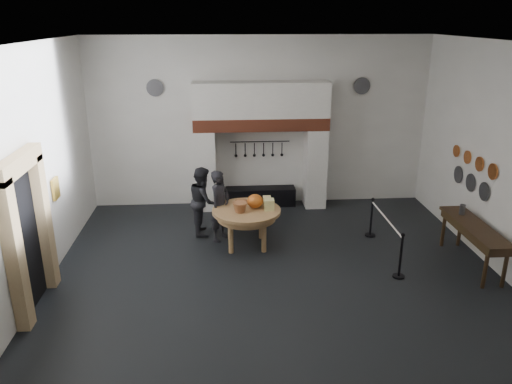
{
  "coord_description": "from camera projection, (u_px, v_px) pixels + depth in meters",
  "views": [
    {
      "loc": [
        -1.04,
        -9.12,
        4.93
      ],
      "look_at": [
        -0.32,
        1.0,
        1.35
      ],
      "focal_mm": 35.0,
      "sensor_mm": 36.0,
      "label": 1
    }
  ],
  "objects": [
    {
      "name": "wall_left",
      "position": [
        35.0,
        170.0,
        9.24
      ],
      "size": [
        0.02,
        8.0,
        4.5
      ],
      "primitive_type": "cube",
      "color": "white",
      "rests_on": "floor"
    },
    {
      "name": "ceiling",
      "position": [
        278.0,
        42.0,
        8.79
      ],
      "size": [
        9.0,
        8.0,
        0.02
      ],
      "primitive_type": "cube",
      "color": "silver",
      "rests_on": "wall_back"
    },
    {
      "name": "cheese_block_big",
      "position": [
        269.0,
        205.0,
        11.04
      ],
      "size": [
        0.22,
        0.22,
        0.24
      ],
      "primitive_type": "cube",
      "color": "#DAD282",
      "rests_on": "work_table"
    },
    {
      "name": "door_jamb_far",
      "position": [
        44.0,
        223.0,
        9.28
      ],
      "size": [
        0.22,
        0.3,
        2.6
      ],
      "primitive_type": "cube",
      "color": "tan",
      "rests_on": "floor"
    },
    {
      "name": "barrier_rope",
      "position": [
        386.0,
        219.0,
        10.65
      ],
      "size": [
        0.04,
        2.0,
        0.04
      ],
      "primitive_type": "cylinder",
      "rotation": [
        1.57,
        0.0,
        0.0
      ],
      "color": "white",
      "rests_on": "barrier_post_near"
    },
    {
      "name": "copper_pan_b",
      "position": [
        479.0,
        164.0,
        10.65
      ],
      "size": [
        0.03,
        0.32,
        0.32
      ],
      "primitive_type": "cylinder",
      "rotation": [
        0.0,
        1.57,
        0.0
      ],
      "color": "#C6662D",
      "rests_on": "wall_right"
    },
    {
      "name": "work_table",
      "position": [
        246.0,
        211.0,
        11.1
      ],
      "size": [
        1.79,
        1.79,
        0.07
      ],
      "primitive_type": "cylinder",
      "rotation": [
        0.0,
        0.0,
        0.18
      ],
      "color": "tan",
      "rests_on": "floor"
    },
    {
      "name": "wall_right",
      "position": [
        502.0,
        160.0,
        9.85
      ],
      "size": [
        0.02,
        8.0,
        4.5
      ],
      "primitive_type": "cube",
      "color": "white",
      "rests_on": "floor"
    },
    {
      "name": "side_table",
      "position": [
        475.0,
        227.0,
        10.19
      ],
      "size": [
        0.55,
        2.2,
        0.06
      ],
      "primitive_type": "cube",
      "color": "#332412",
      "rests_on": "floor"
    },
    {
      "name": "pewter_jug",
      "position": [
        462.0,
        210.0,
        10.71
      ],
      "size": [
        0.12,
        0.12,
        0.22
      ],
      "primitive_type": "cylinder",
      "color": "#47474C",
      "rests_on": "side_table"
    },
    {
      "name": "visitor_far",
      "position": [
        203.0,
        201.0,
        11.78
      ],
      "size": [
        0.67,
        0.83,
        1.64
      ],
      "primitive_type": "imported",
      "rotation": [
        0.0,
        0.0,
        1.63
      ],
      "color": "black",
      "rests_on": "floor"
    },
    {
      "name": "pewter_plate_left",
      "position": [
        484.0,
        192.0,
        10.49
      ],
      "size": [
        0.03,
        0.4,
        0.4
      ],
      "primitive_type": "cylinder",
      "rotation": [
        0.0,
        1.57,
        0.0
      ],
      "color": "#4C4C51",
      "rests_on": "wall_right"
    },
    {
      "name": "barrier_post_near",
      "position": [
        401.0,
        257.0,
        9.84
      ],
      "size": [
        0.05,
        0.05,
        0.9
      ],
      "primitive_type": "cylinder",
      "color": "black",
      "rests_on": "floor"
    },
    {
      "name": "iron_range",
      "position": [
        260.0,
        197.0,
        13.71
      ],
      "size": [
        1.9,
        0.45,
        0.5
      ],
      "primitive_type": "cube",
      "color": "black",
      "rests_on": "floor"
    },
    {
      "name": "door_recess",
      "position": [
        25.0,
        241.0,
        8.63
      ],
      "size": [
        0.04,
        1.1,
        2.5
      ],
      "primitive_type": "cube",
      "color": "black",
      "rests_on": "floor"
    },
    {
      "name": "copper_pan_a",
      "position": [
        493.0,
        172.0,
        10.13
      ],
      "size": [
        0.03,
        0.34,
        0.34
      ],
      "primitive_type": "cylinder",
      "rotation": [
        0.0,
        1.57,
        0.0
      ],
      "color": "#C6662D",
      "rests_on": "wall_right"
    },
    {
      "name": "barrier_post_far",
      "position": [
        371.0,
        218.0,
        11.72
      ],
      "size": [
        0.05,
        0.05,
        0.9
      ],
      "primitive_type": "cylinder",
      "color": "black",
      "rests_on": "floor"
    },
    {
      "name": "cheese_block_small",
      "position": [
        267.0,
        201.0,
        11.33
      ],
      "size": [
        0.18,
        0.18,
        0.2
      ],
      "primitive_type": "cube",
      "color": "#DDCB84",
      "rests_on": "work_table"
    },
    {
      "name": "bread_loaf",
      "position": [
        241.0,
        201.0,
        11.39
      ],
      "size": [
        0.31,
        0.18,
        0.13
      ],
      "primitive_type": "ellipsoid",
      "color": "#9D6038",
      "rests_on": "work_table"
    },
    {
      "name": "chimney_hood",
      "position": [
        261.0,
        100.0,
        12.75
      ],
      "size": [
        3.5,
        0.7,
        0.9
      ],
      "primitive_type": "cube",
      "color": "silver",
      "rests_on": "hearth_brick_band"
    },
    {
      "name": "pewter_plate_right",
      "position": [
        458.0,
        174.0,
        11.62
      ],
      "size": [
        0.03,
        0.4,
        0.4
      ],
      "primitive_type": "cylinder",
      "rotation": [
        0.0,
        1.57,
        0.0
      ],
      "color": "#4C4C51",
      "rests_on": "wall_right"
    },
    {
      "name": "wall_front",
      "position": [
        314.0,
        261.0,
        5.78
      ],
      "size": [
        9.0,
        0.02,
        4.5
      ],
      "primitive_type": "cube",
      "color": "white",
      "rests_on": "floor"
    },
    {
      "name": "wicker_basket",
      "position": [
        240.0,
        207.0,
        10.9
      ],
      "size": [
        0.37,
        0.37,
        0.22
      ],
      "primitive_type": "cone",
      "rotation": [
        3.14,
        0.0,
        0.18
      ],
      "color": "#A3613B",
      "rests_on": "work_table"
    },
    {
      "name": "pewter_plate_back_right",
      "position": [
        362.0,
        86.0,
        13.13
      ],
      "size": [
        0.44,
        0.03,
        0.44
      ],
      "primitive_type": "cylinder",
      "rotation": [
        1.57,
        0.0,
        0.0
      ],
      "color": "#4C4C51",
      "rests_on": "wall_back"
    },
    {
      "name": "utensil_rail",
      "position": [
        260.0,
        142.0,
        13.4
      ],
      "size": [
        1.6,
        0.02,
        0.02
      ],
      "primitive_type": "cylinder",
      "rotation": [
        0.0,
        1.57,
        0.0
      ],
      "color": "black",
      "rests_on": "wall_back"
    },
    {
      "name": "copper_pan_c",
      "position": [
        467.0,
        157.0,
        11.17
      ],
      "size": [
        0.03,
        0.3,
        0.3
      ],
      "primitive_type": "cylinder",
      "rotation": [
        0.0,
        1.57,
        0.0
      ],
      "color": "#C6662D",
      "rests_on": "wall_right"
    },
    {
      "name": "floor",
      "position": [
        275.0,
        269.0,
        10.29
      ],
      "size": [
        9.0,
        8.0,
        0.02
      ],
      "primitive_type": "cube",
      "color": "black",
      "rests_on": "ground"
    },
    {
      "name": "door_lintel",
      "position": [
        18.0,
        164.0,
        8.17
      ],
      "size": [
        0.22,
        1.7,
        0.3
      ],
      "primitive_type": "cube",
      "color": "tan",
      "rests_on": "door_jamb_near"
    },
    {
      "name": "pewter_plate_mid",
      "position": [
        471.0,
        183.0,
        11.05
      ],
      "size": [
        0.03,
        0.4,
        0.4
      ],
      "primitive_type": "cylinder",
      "rotation": [
        0.0,
        1.57,
        0.0
      ],
      "color": "#4C4C51",
      "rests_on": "wall_right"
    },
    {
      "name": "hearth_brick_band",
      "position": [
        261.0,
        123.0,
        12.96
      ],
      "size": [
        3.5,
        0.72,
        0.32
      ],
      "primitive_type": "cube",
      "color": "#9E442B",
      "rests_on": "chimney_pier_left"
    },
    {
      "name": "wall_plaque",
      "position": [
        56.0,
        189.0,
        10.21
      ],
      "size": [
        0.05,
        0.34,
        0.44
      ],
      "primitive_type": "cube",
      "color": "gold",
      "rests_on": "wall_left"
    },
    {
      "name": "visitor_near",
      "position": [
        220.0,
        206.0,
        11.42
      ],
      "size": [
        0.67,
        0.73,
        1.67
      ],
      "primitive_type": "imported",
      "rotation": [
        0.0,
        0.0,
        0.98
      ],
      "color": "black",
      "rests_on": "floor"
    },
    {
      "name": "wall_back",
      "position": [
        260.0,
        123.0,
        13.3
      ],
      "size": [
        9.0,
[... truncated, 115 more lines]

